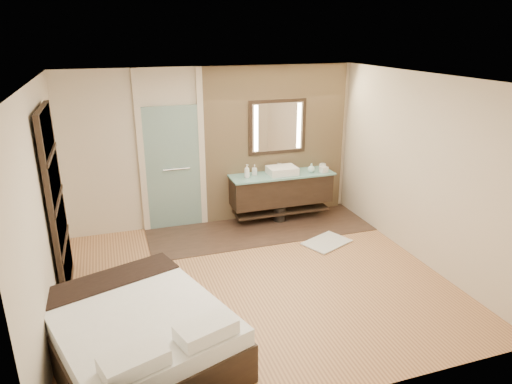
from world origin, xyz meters
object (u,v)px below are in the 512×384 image
object	(u,v)px
waste_bin	(279,214)
vanity	(281,189)
bed	(139,336)
mirror_unit	(277,127)

from	to	relation	value
waste_bin	vanity	bearing A→B (deg)	50.79
waste_bin	bed	bearing A→B (deg)	-131.83
vanity	bed	xyz separation A→B (m)	(-2.75, -3.08, -0.27)
mirror_unit	waste_bin	distance (m)	1.54
vanity	bed	size ratio (longest dim) A/B	0.78
mirror_unit	bed	size ratio (longest dim) A/B	0.45
vanity	waste_bin	world-z (taller)	vanity
bed	waste_bin	bearing A→B (deg)	29.31
mirror_unit	waste_bin	size ratio (longest dim) A/B	3.85
vanity	waste_bin	xyz separation A→B (m)	(-0.06, -0.07, -0.44)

